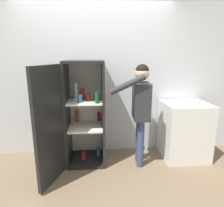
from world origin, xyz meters
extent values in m
plane|color=#7A664C|center=(0.00, 0.00, 0.00)|extent=(12.00, 12.00, 0.00)
cube|color=silver|center=(0.00, 0.98, 1.27)|extent=(7.00, 0.06, 2.55)
cube|color=black|center=(-0.17, 0.62, 0.02)|extent=(0.59, 0.62, 0.04)
cube|color=black|center=(-0.17, 0.62, 1.58)|extent=(0.59, 0.62, 0.04)
cube|color=white|center=(-0.17, 0.91, 0.80)|extent=(0.59, 0.03, 1.53)
cube|color=black|center=(-0.45, 0.62, 0.80)|extent=(0.04, 0.62, 1.53)
cube|color=black|center=(0.11, 0.62, 0.80)|extent=(0.04, 0.62, 1.53)
cube|color=white|center=(-0.17, 0.62, 0.58)|extent=(0.52, 0.55, 0.02)
cube|color=white|center=(-0.17, 0.62, 0.99)|extent=(0.52, 0.55, 0.02)
cube|color=black|center=(-0.59, 0.05, 0.80)|extent=(0.26, 0.56, 1.53)
cylinder|color=beige|center=(-0.31, 0.69, 1.13)|extent=(0.07, 0.07, 0.26)
cylinder|color=#1E5123|center=(0.01, 0.54, 1.05)|extent=(0.07, 0.07, 0.10)
cylinder|color=teal|center=(0.03, 0.65, 0.11)|extent=(0.06, 0.06, 0.15)
cylinder|color=maroon|center=(-0.12, 0.57, 1.06)|extent=(0.06, 0.06, 0.11)
cylinder|color=maroon|center=(0.04, 0.84, 0.67)|extent=(0.06, 0.06, 0.16)
cylinder|color=teal|center=(-0.23, 0.49, 1.06)|extent=(0.06, 0.06, 0.12)
cylinder|color=maroon|center=(-0.21, 0.64, 1.09)|extent=(0.06, 0.06, 0.18)
cylinder|color=#9E4C19|center=(-0.32, 0.82, 0.69)|extent=(0.06, 0.06, 0.20)
cylinder|color=#1E5123|center=(0.01, 0.41, 1.08)|extent=(0.06, 0.06, 0.16)
cylinder|color=maroon|center=(-0.22, 0.56, 0.10)|extent=(0.08, 0.08, 0.13)
cylinder|color=#384770|center=(0.66, 0.35, 0.38)|extent=(0.10, 0.10, 0.75)
cylinder|color=#384770|center=(0.67, 0.52, 0.38)|extent=(0.10, 0.10, 0.75)
cube|color=#2D2D33|center=(0.66, 0.44, 1.02)|extent=(0.26, 0.43, 0.53)
sphere|color=#DBAD89|center=(0.66, 0.44, 1.42)|extent=(0.21, 0.21, 0.21)
sphere|color=black|center=(0.66, 0.44, 1.46)|extent=(0.19, 0.19, 0.19)
cylinder|color=#2D2D33|center=(0.42, 0.22, 1.29)|extent=(0.49, 0.12, 0.29)
cylinder|color=#2D2D33|center=(0.68, 0.66, 0.99)|extent=(0.08, 0.08, 0.50)
cube|color=white|center=(1.44, 0.61, 0.46)|extent=(0.70, 0.65, 0.93)
cylinder|color=white|center=(1.49, 0.51, 0.96)|extent=(0.21, 0.21, 0.07)
camera|label=1|loc=(-0.01, -2.38, 1.68)|focal=32.00mm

